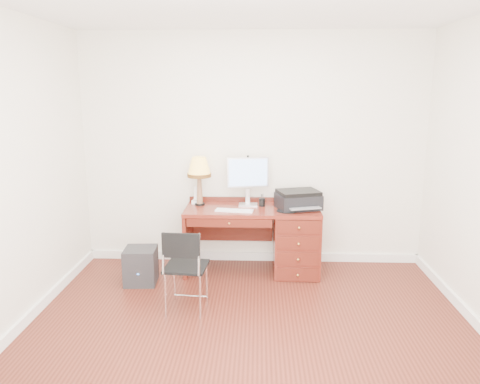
{
  "coord_description": "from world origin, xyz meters",
  "views": [
    {
      "loc": [
        0.07,
        -3.69,
        2.05
      ],
      "look_at": [
        -0.13,
        1.2,
        0.97
      ],
      "focal_mm": 35.0,
      "sensor_mm": 36.0,
      "label": 1
    }
  ],
  "objects_px": {
    "equipment_box": "(141,266)",
    "leg_lamp": "(199,170)",
    "chair": "(185,263)",
    "printer": "(298,199)",
    "monitor": "(248,175)",
    "phone": "(197,198)",
    "desk": "(280,237)"
  },
  "relations": [
    {
      "from": "monitor",
      "to": "printer",
      "type": "relative_size",
      "value": 1.02
    },
    {
      "from": "printer",
      "to": "phone",
      "type": "height_order",
      "value": "phone"
    },
    {
      "from": "desk",
      "to": "equipment_box",
      "type": "relative_size",
      "value": 3.86
    },
    {
      "from": "equipment_box",
      "to": "printer",
      "type": "bearing_deg",
      "value": 9.43
    },
    {
      "from": "equipment_box",
      "to": "leg_lamp",
      "type": "bearing_deg",
      "value": 36.71
    },
    {
      "from": "leg_lamp",
      "to": "phone",
      "type": "relative_size",
      "value": 2.72
    },
    {
      "from": "monitor",
      "to": "printer",
      "type": "distance_m",
      "value": 0.63
    },
    {
      "from": "printer",
      "to": "equipment_box",
      "type": "xyz_separation_m",
      "value": [
        -1.7,
        -0.39,
        -0.66
      ]
    },
    {
      "from": "phone",
      "to": "chair",
      "type": "distance_m",
      "value": 1.26
    },
    {
      "from": "equipment_box",
      "to": "desk",
      "type": "bearing_deg",
      "value": 11.12
    },
    {
      "from": "printer",
      "to": "phone",
      "type": "xyz_separation_m",
      "value": [
        -1.16,
        0.17,
        -0.04
      ]
    },
    {
      "from": "leg_lamp",
      "to": "chair",
      "type": "distance_m",
      "value": 1.33
    },
    {
      "from": "printer",
      "to": "phone",
      "type": "distance_m",
      "value": 1.17
    },
    {
      "from": "desk",
      "to": "leg_lamp",
      "type": "height_order",
      "value": "leg_lamp"
    },
    {
      "from": "desk",
      "to": "monitor",
      "type": "relative_size",
      "value": 2.72
    },
    {
      "from": "chair",
      "to": "equipment_box",
      "type": "distance_m",
      "value": 0.93
    },
    {
      "from": "leg_lamp",
      "to": "equipment_box",
      "type": "height_order",
      "value": "leg_lamp"
    },
    {
      "from": "monitor",
      "to": "chair",
      "type": "height_order",
      "value": "monitor"
    },
    {
      "from": "monitor",
      "to": "leg_lamp",
      "type": "xyz_separation_m",
      "value": [
        -0.56,
        -0.03,
        0.06
      ]
    },
    {
      "from": "printer",
      "to": "monitor",
      "type": "bearing_deg",
      "value": 149.4
    },
    {
      "from": "leg_lamp",
      "to": "equipment_box",
      "type": "distance_m",
      "value": 1.23
    },
    {
      "from": "equipment_box",
      "to": "chair",
      "type": "bearing_deg",
      "value": -51.81
    },
    {
      "from": "leg_lamp",
      "to": "chair",
      "type": "bearing_deg",
      "value": -89.95
    },
    {
      "from": "chair",
      "to": "equipment_box",
      "type": "height_order",
      "value": "chair"
    },
    {
      "from": "leg_lamp",
      "to": "equipment_box",
      "type": "bearing_deg",
      "value": -139.68
    },
    {
      "from": "desk",
      "to": "printer",
      "type": "relative_size",
      "value": 2.78
    },
    {
      "from": "printer",
      "to": "desk",
      "type": "bearing_deg",
      "value": 162.19
    },
    {
      "from": "leg_lamp",
      "to": "chair",
      "type": "height_order",
      "value": "leg_lamp"
    },
    {
      "from": "leg_lamp",
      "to": "desk",
      "type": "bearing_deg",
      "value": -6.17
    },
    {
      "from": "monitor",
      "to": "phone",
      "type": "height_order",
      "value": "monitor"
    },
    {
      "from": "monitor",
      "to": "leg_lamp",
      "type": "bearing_deg",
      "value": 172.21
    },
    {
      "from": "chair",
      "to": "leg_lamp",
      "type": "bearing_deg",
      "value": 94.25
    }
  ]
}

